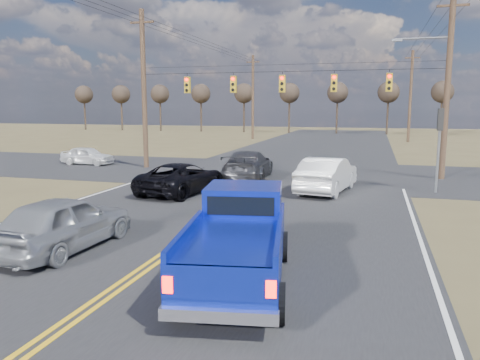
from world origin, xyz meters
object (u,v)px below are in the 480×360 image
(pickup_truck, at_px, (238,240))
(dgrey_car_queue, at_px, (248,165))
(black_suv, at_px, (182,178))
(white_car_queue, at_px, (327,175))
(cross_car_west, at_px, (87,156))
(silver_suv, at_px, (63,223))

(pickup_truck, bearing_deg, dgrey_car_queue, 94.55)
(black_suv, height_order, white_car_queue, white_car_queue)
(black_suv, relative_size, cross_car_west, 1.38)
(pickup_truck, xyz_separation_m, silver_suv, (-5.39, 1.00, -0.21))
(pickup_truck, relative_size, cross_car_west, 1.56)
(black_suv, distance_m, white_car_queue, 6.79)
(white_car_queue, xyz_separation_m, dgrey_car_queue, (-4.58, 2.83, -0.04))
(white_car_queue, bearing_deg, black_suv, 27.74)
(dgrey_car_queue, bearing_deg, silver_suv, 78.74)
(pickup_truck, xyz_separation_m, white_car_queue, (0.82, 12.09, -0.17))
(dgrey_car_queue, bearing_deg, black_suv, 64.75)
(black_suv, bearing_deg, cross_car_west, -29.34)
(black_suv, bearing_deg, pickup_truck, 127.81)
(pickup_truck, xyz_separation_m, black_suv, (-5.63, 9.97, -0.29))
(white_car_queue, distance_m, cross_car_west, 17.91)
(pickup_truck, height_order, dgrey_car_queue, pickup_truck)
(white_car_queue, height_order, dgrey_car_queue, white_car_queue)
(dgrey_car_queue, bearing_deg, pickup_truck, 99.56)
(pickup_truck, distance_m, black_suv, 11.45)
(silver_suv, xyz_separation_m, cross_car_west, (-10.69, 17.03, -0.16))
(white_car_queue, bearing_deg, cross_car_west, -9.87)
(silver_suv, distance_m, cross_car_west, 20.11)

